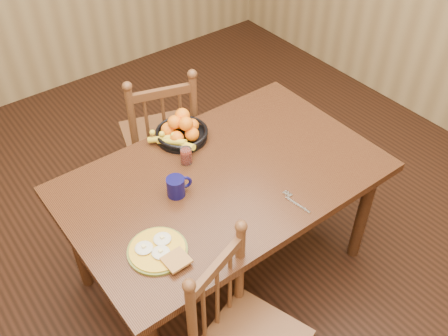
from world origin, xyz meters
TOP-DOWN VIEW (x-y plane):
  - room at (0.00, 0.00)m, footprint 4.52×5.02m
  - dining_table at (0.00, 0.00)m, footprint 1.60×1.00m
  - chair_far at (0.08, 0.76)m, footprint 0.56×0.54m
  - breakfast_plate at (-0.52, -0.22)m, footprint 0.26×0.29m
  - fork at (0.15, -0.35)m, footprint 0.04×0.18m
  - spoon at (-0.47, -0.18)m, footprint 0.08×0.15m
  - coffee_mug at (-0.26, 0.03)m, footprint 0.13×0.09m
  - juice_glass at (-0.09, 0.20)m, footprint 0.06×0.06m
  - fruit_bowl at (-0.01, 0.38)m, footprint 0.32×0.32m

SIDE VIEW (x-z plane):
  - chair_far at x=0.08m, z-range -0.01..0.98m
  - dining_table at x=0.00m, z-range 0.29..1.04m
  - fork at x=0.15m, z-range 0.75..0.76m
  - spoon at x=-0.47m, z-range 0.75..0.76m
  - breakfast_plate at x=-0.52m, z-range 0.74..0.78m
  - juice_glass at x=-0.09m, z-range 0.75..0.84m
  - coffee_mug at x=-0.26m, z-range 0.75..0.85m
  - fruit_bowl at x=-0.01m, z-range 0.72..0.89m
  - room at x=0.00m, z-range -0.01..2.71m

